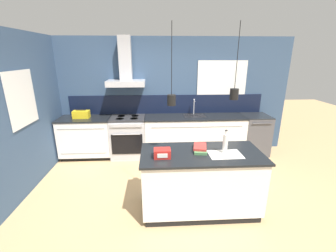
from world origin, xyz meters
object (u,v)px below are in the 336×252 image
(oven_range, at_px, (129,137))
(dishwasher, at_px, (254,134))
(book_stack, at_px, (200,148))
(yellow_toolbox, at_px, (81,114))
(bottle_on_island, at_px, (225,143))
(red_supply_box, at_px, (162,153))

(oven_range, distance_m, dishwasher, 2.89)
(book_stack, bearing_deg, oven_range, 123.86)
(yellow_toolbox, bearing_deg, dishwasher, -0.00)
(dishwasher, height_order, bottle_on_island, bottle_on_island)
(oven_range, xyz_separation_m, yellow_toolbox, (-0.99, 0.00, 0.54))
(oven_range, distance_m, book_stack, 2.28)
(oven_range, distance_m, yellow_toolbox, 1.12)
(dishwasher, relative_size, red_supply_box, 4.09)
(oven_range, relative_size, book_stack, 2.54)
(bottle_on_island, distance_m, yellow_toolbox, 3.23)
(bottle_on_island, height_order, book_stack, bottle_on_island)
(oven_range, height_order, dishwasher, same)
(dishwasher, xyz_separation_m, yellow_toolbox, (-3.88, 0.00, 0.54))
(dishwasher, distance_m, bottle_on_island, 2.46)
(dishwasher, height_order, red_supply_box, red_supply_box)
(book_stack, distance_m, yellow_toolbox, 2.90)
(bottle_on_island, bearing_deg, oven_range, 128.38)
(oven_range, xyz_separation_m, book_stack, (1.24, -1.85, 0.49))
(bottle_on_island, relative_size, book_stack, 0.95)
(dishwasher, bearing_deg, bottle_on_island, -123.88)
(oven_range, bearing_deg, red_supply_box, -71.27)
(bottle_on_island, height_order, yellow_toolbox, bottle_on_island)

